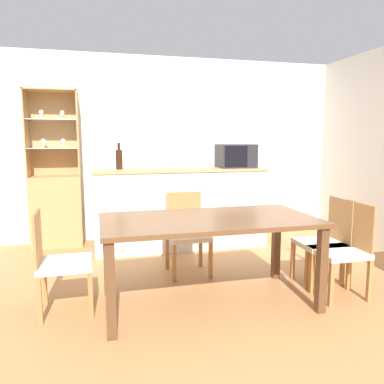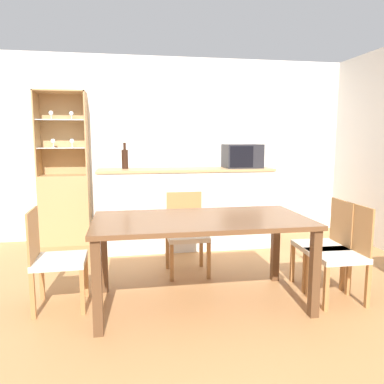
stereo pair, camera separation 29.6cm
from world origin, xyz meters
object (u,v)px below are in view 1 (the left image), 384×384
at_px(dining_chair_side_left_far, 59,262).
at_px(dining_chair_side_right_near, 343,250).
at_px(dining_table, 209,228).
at_px(dining_chair_head_far, 187,233).
at_px(dining_chair_side_right_far, 325,242).
at_px(wine_bottle, 119,159).
at_px(display_cabinet, 56,200).
at_px(microwave, 236,156).

relative_size(dining_chair_side_left_far, dining_chair_side_right_near, 1.00).
bearing_deg(dining_table, dining_chair_head_far, 90.02).
bearing_deg(dining_chair_side_right_near, dining_chair_side_right_far, 0.48).
bearing_deg(dining_chair_side_right_near, dining_chair_side_left_far, 84.05).
relative_size(dining_chair_side_right_near, wine_bottle, 2.55).
xyz_separation_m(display_cabinet, dining_chair_side_right_far, (2.65, -2.05, -0.20)).
xyz_separation_m(display_cabinet, dining_chair_head_far, (1.43, -1.41, -0.20)).
height_order(display_cabinet, dining_chair_side_right_far, display_cabinet).
bearing_deg(microwave, wine_bottle, 177.05).
xyz_separation_m(dining_chair_side_left_far, microwave, (2.12, 1.61, 0.77)).
height_order(display_cabinet, microwave, display_cabinet).
bearing_deg(dining_chair_side_right_near, dining_table, 84.02).
distance_m(dining_table, dining_chair_side_right_near, 1.25).
bearing_deg(dining_chair_side_left_far, wine_bottle, 159.24).
bearing_deg(dining_chair_side_right_near, display_cabinet, 49.22).
distance_m(dining_chair_side_left_far, wine_bottle, 1.94).
relative_size(dining_chair_side_right_far, wine_bottle, 2.55).
height_order(dining_chair_side_left_far, microwave, microwave).
bearing_deg(dining_chair_head_far, dining_chair_side_right_near, 142.69).
xyz_separation_m(microwave, wine_bottle, (-1.52, 0.08, -0.02)).
height_order(dining_table, microwave, microwave).
relative_size(dining_chair_head_far, microwave, 1.77).
distance_m(display_cabinet, dining_chair_side_left_far, 2.07).
distance_m(dining_chair_side_right_far, wine_bottle, 2.61).
bearing_deg(dining_chair_side_left_far, dining_table, 82.22).
xyz_separation_m(dining_chair_side_left_far, dining_chair_side_right_far, (2.44, -0.00, 0.00)).
bearing_deg(display_cabinet, microwave, -10.76).
height_order(display_cabinet, dining_chair_side_right_near, display_cabinet).
xyz_separation_m(dining_chair_side_left_far, dining_chair_head_far, (1.22, 0.65, 0.00)).
bearing_deg(wine_bottle, microwave, -2.95).
distance_m(dining_table, microwave, 2.03).
xyz_separation_m(dining_chair_side_right_near, wine_bottle, (-1.84, 1.96, 0.74)).
relative_size(dining_chair_side_right_far, microwave, 1.77).
bearing_deg(display_cabinet, dining_chair_head_far, -44.46).
bearing_deg(microwave, dining_chair_side_right_near, -80.38).
height_order(dining_chair_head_far, wine_bottle, wine_bottle).
height_order(dining_chair_side_left_far, dining_chair_head_far, same).
distance_m(dining_table, wine_bottle, 1.99).
height_order(dining_chair_side_right_far, wine_bottle, wine_bottle).
xyz_separation_m(dining_chair_head_far, wine_bottle, (-0.62, 1.04, 0.74)).
bearing_deg(dining_table, dining_chair_side_left_far, 173.61).
relative_size(microwave, wine_bottle, 1.44).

